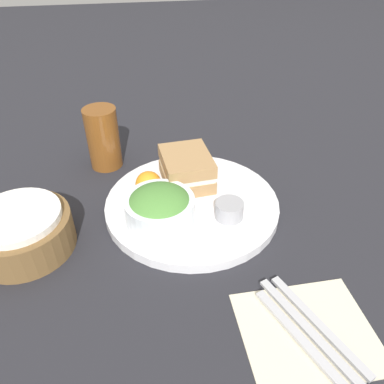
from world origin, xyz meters
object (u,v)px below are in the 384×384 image
object	(u,v)px
salad_bowl	(160,207)
knife	(308,329)
bread_basket	(22,231)
dressing_cup	(229,210)
spoon	(298,336)
drink_glass	(103,138)
fork	(318,323)
plate	(192,204)
sandwich	(184,169)

from	to	relation	value
salad_bowl	knife	world-z (taller)	salad_bowl
bread_basket	knife	xyz separation A→B (m)	(-0.23, -0.39, -0.03)
dressing_cup	spoon	xyz separation A→B (m)	(-0.23, -0.03, -0.03)
knife	spoon	xyz separation A→B (m)	(-0.01, 0.02, 0.00)
spoon	dressing_cup	bearing A→B (deg)	167.53
drink_glass	salad_bowl	bearing A→B (deg)	-157.06
dressing_cup	drink_glass	world-z (taller)	drink_glass
bread_basket	knife	distance (m)	0.46
bread_basket	fork	size ratio (longest dim) A/B	0.92
spoon	knife	bearing A→B (deg)	90.00
knife	dressing_cup	bearing A→B (deg)	171.89
knife	spoon	bearing A→B (deg)	-90.00
plate	spoon	size ratio (longest dim) A/B	2.02
salad_bowl	fork	bearing A→B (deg)	-141.44
salad_bowl	drink_glass	world-z (taller)	drink_glass
plate	dressing_cup	world-z (taller)	dressing_cup
plate	spoon	bearing A→B (deg)	-162.83
salad_bowl	sandwich	bearing A→B (deg)	-29.30
plate	bread_basket	xyz separation A→B (m)	(-0.05, 0.29, 0.03)
bread_basket	knife	size ratio (longest dim) A/B	0.88
dressing_cup	spoon	world-z (taller)	dressing_cup
fork	spoon	size ratio (longest dim) A/B	1.11
sandwich	knife	xyz separation A→B (m)	(-0.34, -0.11, -0.04)
plate	knife	bearing A→B (deg)	-159.40
sandwich	drink_glass	world-z (taller)	drink_glass
bread_basket	spoon	distance (m)	0.45
salad_bowl	knife	xyz separation A→B (m)	(-0.24, -0.17, -0.04)
plate	dressing_cup	distance (m)	0.08
sandwich	drink_glass	distance (m)	0.19
drink_glass	bread_basket	distance (m)	0.27
dressing_cup	drink_glass	size ratio (longest dim) A/B	0.37
salad_bowl	spoon	size ratio (longest dim) A/B	0.76
salad_bowl	knife	bearing A→B (deg)	-144.80
plate	fork	xyz separation A→B (m)	(-0.28, -0.12, -0.00)
fork	plate	bearing A→B (deg)	-176.57
salad_bowl	drink_glass	bearing A→B (deg)	22.94
drink_glass	plate	bearing A→B (deg)	-139.01
plate	drink_glass	xyz separation A→B (m)	(0.18, 0.16, 0.06)
bread_basket	spoon	bearing A→B (deg)	-122.12
bread_basket	dressing_cup	bearing A→B (deg)	-90.80
dressing_cup	knife	world-z (taller)	dressing_cup
sandwich	knife	size ratio (longest dim) A/B	0.63
fork	spoon	distance (m)	0.04
salad_bowl	dressing_cup	xyz separation A→B (m)	(-0.01, -0.12, -0.01)
plate	fork	bearing A→B (deg)	-155.97
sandwich	salad_bowl	xyz separation A→B (m)	(-0.10, 0.06, -0.00)
sandwich	salad_bowl	distance (m)	0.12
salad_bowl	fork	distance (m)	0.30
fork	spoon	bearing A→B (deg)	-90.00
fork	drink_glass	bearing A→B (deg)	-169.05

